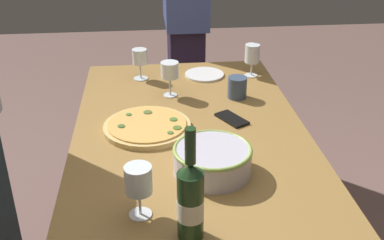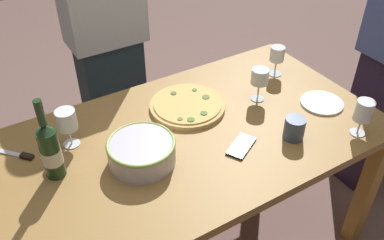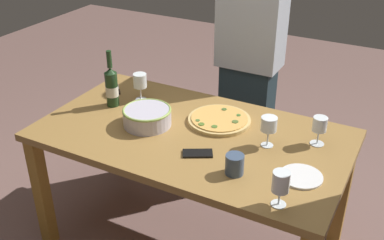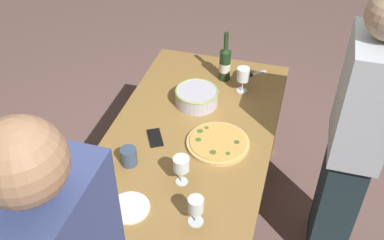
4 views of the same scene
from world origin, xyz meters
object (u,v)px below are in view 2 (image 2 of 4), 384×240
wine_bottle (50,150)px  wine_glass_near_pizza (67,122)px  cell_phone (241,146)px  wine_glass_by_bottle (364,112)px  wine_glass_far_left (277,56)px  pizza_knife (20,155)px  cup_amber (294,128)px  serving_bowl (142,151)px  wine_glass_far_right (260,78)px  side_plate (322,103)px  pizza (188,105)px  person_guest_left (106,36)px  dining_table (192,150)px

wine_bottle → wine_glass_near_pizza: 0.17m
cell_phone → wine_glass_near_pizza: bearing=-152.0°
wine_glass_by_bottle → wine_glass_far_left: size_ratio=1.07×
wine_glass_near_pizza → pizza_knife: wine_glass_near_pizza is taller
cup_amber → wine_glass_near_pizza: bearing=151.3°
cup_amber → serving_bowl: bearing=161.8°
wine_glass_far_right → side_plate: (0.23, -0.18, -0.11)m
pizza → cell_phone: 0.34m
pizza → cell_phone: bearing=-82.5°
cup_amber → person_guest_left: 1.14m
wine_glass_far_right → cell_phone: bearing=-138.9°
dining_table → pizza_knife: (-0.64, 0.23, 0.10)m
wine_bottle → person_guest_left: person_guest_left is taller
pizza → serving_bowl: (-0.33, -0.21, 0.04)m
dining_table → wine_glass_by_bottle: size_ratio=10.02×
wine_bottle → wine_glass_near_pizza: wine_bottle is taller
wine_glass_far_right → side_plate: wine_glass_far_right is taller
dining_table → side_plate: 0.64m
side_plate → wine_glass_by_bottle: bearing=-96.9°
cup_amber → side_plate: 0.30m
wine_glass_far_left → wine_bottle: bearing=-173.6°
wine_glass_near_pizza → cup_amber: bearing=-28.7°
cup_amber → cell_phone: (-0.22, 0.06, -0.04)m
wine_glass_far_left → wine_glass_far_right: wine_glass_far_right is taller
cell_phone → person_guest_left: person_guest_left is taller
wine_glass_near_pizza → wine_glass_far_left: (1.05, -0.01, -0.01)m
wine_bottle → pizza: bearing=9.6°
wine_glass_near_pizza → cup_amber: (0.79, -0.43, -0.07)m
cell_phone → pizza_knife: pizza_knife is taller
wine_glass_far_left → cell_phone: (-0.48, -0.36, -0.10)m
wine_glass_near_pizza → serving_bowl: bearing=-50.0°
serving_bowl → wine_glass_near_pizza: 0.32m
pizza → wine_glass_near_pizza: 0.54m
side_plate → person_guest_left: person_guest_left is taller
wine_glass_by_bottle → cell_phone: 0.51m
pizza → side_plate: 0.61m
wine_glass_near_pizza → wine_glass_far_right: (0.84, -0.14, 0.00)m
wine_glass_far_right → cup_amber: 0.31m
wine_glass_by_bottle → wine_bottle: bearing=160.0°
wine_glass_near_pizza → cell_phone: bearing=-33.0°
side_plate → person_guest_left: (-0.64, 0.97, 0.09)m
cup_amber → side_plate: bearing=21.9°
cup_amber → wine_glass_far_right: bearing=80.4°
serving_bowl → wine_glass_by_bottle: 0.89m
pizza_knife → side_plate: bearing=-15.7°
dining_table → person_guest_left: 0.87m
dining_table → wine_glass_by_bottle: wine_glass_by_bottle is taller
pizza_knife → cup_amber: bearing=-25.3°
wine_bottle → person_guest_left: size_ratio=0.20×
person_guest_left → cup_amber: bearing=17.0°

